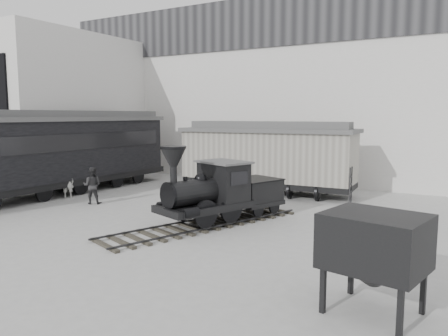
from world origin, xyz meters
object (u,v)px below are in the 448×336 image
Objects in this scene: visitor_a at (67,182)px; visitor_b at (92,185)px; boxcar at (267,156)px; passenger_coach at (55,152)px; coal_hopper at (375,249)px; locomotive at (218,195)px.

visitor_a is 2.21m from visitor_b.
visitor_b is at bearing -134.46° from boxcar.
passenger_coach is 1.95m from visitor_a.
visitor_b reaches higher than visitor_a.
coal_hopper is at bearing -59.80° from boxcar.
passenger_coach is at bearing -166.35° from locomotive.
boxcar is 0.62× the size of passenger_coach.
locomotive is 8.21m from coal_hopper.
visitor_a is at bearing -145.46° from boxcar.
boxcar is 5.43× the size of visitor_b.
visitor_b is (3.46, -0.87, -1.34)m from passenger_coach.
locomotive is at bearing 140.23° from visitor_a.
locomotive is 0.56× the size of passenger_coach.
visitor_b is at bearing -162.34° from locomotive.
visitor_a is (-7.98, -6.07, -1.16)m from boxcar.
locomotive is at bearing -84.21° from boxcar.
passenger_coach is at bearing 171.99° from coal_hopper.
locomotive is at bearing -4.82° from passenger_coach.
visitor_a is (-9.00, 0.74, -0.28)m from locomotive.
passenger_coach is 9.33× the size of visitor_a.
coal_hopper is at bearing 129.23° from visitor_b.
boxcar is 5.78× the size of visitor_a.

